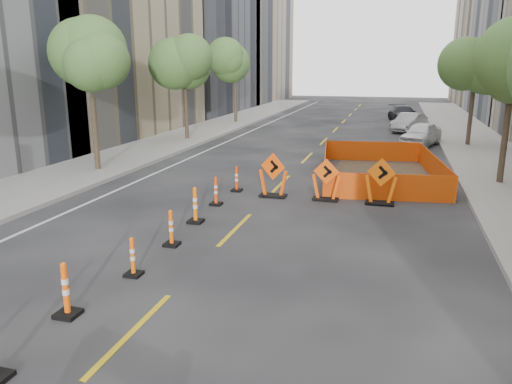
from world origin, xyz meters
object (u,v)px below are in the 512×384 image
(parked_car_mid, at_px, (409,122))
(channelizer_6, at_px, (216,191))
(channelizer_4, at_px, (171,228))
(parked_car_far, at_px, (403,114))
(channelizer_7, at_px, (237,179))
(channelizer_3, at_px, (133,257))
(channelizer_5, at_px, (195,205))
(chevron_sign_center, at_px, (326,180))
(parked_car_near, at_px, (421,134))
(chevron_sign_left, at_px, (273,175))
(chevron_sign_right, at_px, (381,181))
(channelizer_2, at_px, (66,289))

(parked_car_mid, bearing_deg, channelizer_6, -85.51)
(channelizer_4, bearing_deg, parked_car_far, 79.64)
(channelizer_6, height_order, channelizer_7, channelizer_6)
(channelizer_3, relative_size, channelizer_5, 0.83)
(channelizer_7, xyz_separation_m, chevron_sign_center, (3.42, -0.40, 0.26))
(channelizer_3, distance_m, channelizer_7, 8.09)
(parked_car_near, xyz_separation_m, parked_car_far, (-0.95, 13.36, -0.02))
(parked_car_mid, bearing_deg, chevron_sign_left, -82.57)
(channelizer_5, xyz_separation_m, chevron_sign_right, (5.30, 3.62, 0.25))
(chevron_sign_center, xyz_separation_m, parked_car_far, (2.75, 27.30, -0.08))
(chevron_sign_left, xyz_separation_m, parked_car_far, (4.65, 27.32, -0.14))
(channelizer_7, xyz_separation_m, parked_car_mid, (6.54, 20.00, 0.18))
(channelizer_4, height_order, parked_car_near, parked_car_near)
(channelizer_4, distance_m, chevron_sign_center, 6.55)
(channelizer_4, relative_size, chevron_sign_right, 0.61)
(chevron_sign_center, xyz_separation_m, parked_car_mid, (3.12, 20.40, -0.09))
(chevron_sign_center, distance_m, parked_car_mid, 20.64)
(channelizer_5, height_order, parked_car_far, parked_car_far)
(channelizer_6, relative_size, parked_car_far, 0.22)
(chevron_sign_right, bearing_deg, channelizer_6, -150.15)
(channelizer_4, bearing_deg, parked_car_near, 70.40)
(channelizer_3, distance_m, parked_car_near, 22.72)
(channelizer_4, bearing_deg, chevron_sign_right, 47.64)
(channelizer_6, bearing_deg, chevron_sign_left, 44.78)
(channelizer_6, bearing_deg, parked_car_mid, 73.25)
(channelizer_4, bearing_deg, channelizer_3, -90.05)
(chevron_sign_left, xyz_separation_m, parked_car_mid, (5.02, 20.43, -0.14))
(chevron_sign_left, xyz_separation_m, chevron_sign_right, (3.77, -0.00, 0.00))
(chevron_sign_center, bearing_deg, channelizer_4, -118.28)
(channelizer_7, height_order, chevron_sign_right, chevron_sign_right)
(channelizer_3, xyz_separation_m, chevron_sign_center, (3.28, 7.68, 0.29))
(chevron_sign_left, distance_m, chevron_sign_right, 3.77)
(chevron_sign_left, distance_m, parked_car_mid, 21.03)
(channelizer_3, distance_m, chevron_sign_left, 7.79)
(chevron_sign_left, bearing_deg, parked_car_mid, 91.68)
(channelizer_2, relative_size, parked_car_far, 0.24)
(channelizer_3, relative_size, chevron_sign_right, 0.57)
(channelizer_3, xyz_separation_m, parked_car_near, (6.98, 21.62, 0.22))
(chevron_sign_right, bearing_deg, channelizer_2, -105.89)
(channelizer_7, bearing_deg, chevron_sign_left, -15.58)
(chevron_sign_center, height_order, parked_car_far, chevron_sign_center)
(chevron_sign_right, xyz_separation_m, parked_car_mid, (1.25, 20.43, -0.14))
(parked_car_mid, distance_m, parked_car_far, 6.91)
(chevron_sign_center, height_order, parked_car_near, chevron_sign_center)
(channelizer_6, height_order, chevron_sign_center, chevron_sign_center)
(channelizer_4, height_order, parked_car_far, parked_car_far)
(chevron_sign_left, bearing_deg, chevron_sign_right, 15.47)
(chevron_sign_left, bearing_deg, channelizer_7, 179.90)
(parked_car_far, bearing_deg, chevron_sign_left, -112.66)
(chevron_sign_left, relative_size, parked_car_mid, 0.40)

